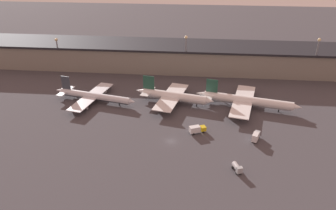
{
  "coord_description": "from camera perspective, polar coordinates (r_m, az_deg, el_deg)",
  "views": [
    {
      "loc": [
        9.33,
        -110.35,
        73.62
      ],
      "look_at": [
        -3.14,
        20.18,
        6.0
      ],
      "focal_mm": 35.0,
      "sensor_mm": 36.0,
      "label": 1
    }
  ],
  "objects": [
    {
      "name": "ground",
      "position": [
        132.99,
        0.52,
        -6.34
      ],
      "size": [
        600.0,
        600.0,
        0.0
      ],
      "primitive_type": "plane",
      "color": "#423F44"
    },
    {
      "name": "terminal_building",
      "position": [
        204.66,
        2.58,
        8.45
      ],
      "size": [
        251.96,
        28.49,
        15.25
      ],
      "color": "gray",
      "rests_on": "ground"
    },
    {
      "name": "airplane_0",
      "position": [
        166.76,
        -12.8,
        1.5
      ],
      "size": [
        44.01,
        34.46,
        11.74
      ],
      "rotation": [
        0.0,
        0.0,
        -0.22
      ],
      "color": "silver",
      "rests_on": "ground"
    },
    {
      "name": "airplane_1",
      "position": [
        160.89,
        0.98,
        1.51
      ],
      "size": [
        40.07,
        33.45,
        12.87
      ],
      "rotation": [
        0.0,
        0.0,
        -0.22
      ],
      "color": "white",
      "rests_on": "ground"
    },
    {
      "name": "airplane_2",
      "position": [
        161.25,
        13.5,
        0.72
      ],
      "size": [
        49.5,
        37.17,
        12.45
      ],
      "rotation": [
        0.0,
        0.0,
        -0.22
      ],
      "color": "white",
      "rests_on": "ground"
    },
    {
      "name": "service_vehicle_0",
      "position": [
        137.07,
        15.05,
        -5.27
      ],
      "size": [
        4.28,
        6.66,
        3.66
      ],
      "rotation": [
        0.0,
        0.0,
        1.2
      ],
      "color": "#9EA3A8",
      "rests_on": "ground"
    },
    {
      "name": "service_vehicle_1",
      "position": [
        119.15,
        11.95,
        -10.61
      ],
      "size": [
        3.6,
        5.31,
        2.93
      ],
      "rotation": [
        0.0,
        0.0,
        -1.21
      ],
      "color": "#9EA3A8",
      "rests_on": "ground"
    },
    {
      "name": "service_vehicle_2",
      "position": [
        137.95,
        5.07,
        -4.2
      ],
      "size": [
        7.4,
        5.06,
        3.26
      ],
      "rotation": [
        0.0,
        0.0,
        0.41
      ],
      "color": "gold",
      "rests_on": "ground"
    },
    {
      "name": "lamp_post_0",
      "position": [
        207.77,
        -18.63,
        9.05
      ],
      "size": [
        1.8,
        1.8,
        20.8
      ],
      "color": "slate",
      "rests_on": "ground"
    },
    {
      "name": "lamp_post_1",
      "position": [
        189.96,
        3.11,
        9.42
      ],
      "size": [
        1.8,
        1.8,
        24.24
      ],
      "color": "slate",
      "rests_on": "ground"
    },
    {
      "name": "lamp_post_2",
      "position": [
        200.62,
        24.41,
        8.08
      ],
      "size": [
        1.8,
        1.8,
        24.77
      ],
      "color": "slate",
      "rests_on": "ground"
    }
  ]
}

